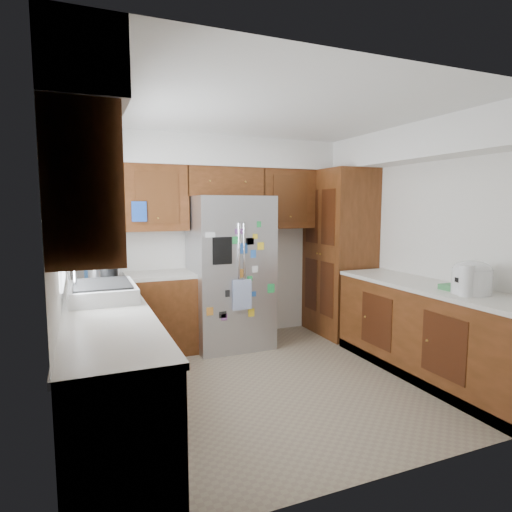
{
  "coord_description": "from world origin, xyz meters",
  "views": [
    {
      "loc": [
        -1.66,
        -3.59,
        1.68
      ],
      "look_at": [
        -0.02,
        0.35,
        1.19
      ],
      "focal_mm": 30.0,
      "sensor_mm": 36.0,
      "label": 1
    }
  ],
  "objects_px": {
    "pantry": "(339,253)",
    "fridge": "(230,272)",
    "rice_cooker": "(472,277)",
    "paper_towel": "(466,281)"
  },
  "relations": [
    {
      "from": "pantry",
      "to": "paper_towel",
      "type": "bearing_deg",
      "value": -93.58
    },
    {
      "from": "pantry",
      "to": "paper_towel",
      "type": "relative_size",
      "value": 8.09
    },
    {
      "from": "pantry",
      "to": "paper_towel",
      "type": "xyz_separation_m",
      "value": [
        -0.13,
        -2.12,
        -0.02
      ]
    },
    {
      "from": "fridge",
      "to": "rice_cooker",
      "type": "relative_size",
      "value": 5.32
    },
    {
      "from": "fridge",
      "to": "paper_towel",
      "type": "relative_size",
      "value": 6.77
    },
    {
      "from": "fridge",
      "to": "rice_cooker",
      "type": "distance_m",
      "value": 2.6
    },
    {
      "from": "pantry",
      "to": "fridge",
      "type": "height_order",
      "value": "pantry"
    },
    {
      "from": "paper_towel",
      "to": "fridge",
      "type": "bearing_deg",
      "value": 122.17
    },
    {
      "from": "rice_cooker",
      "to": "pantry",
      "type": "bearing_deg",
      "value": 89.99
    },
    {
      "from": "rice_cooker",
      "to": "paper_towel",
      "type": "relative_size",
      "value": 1.27
    }
  ]
}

